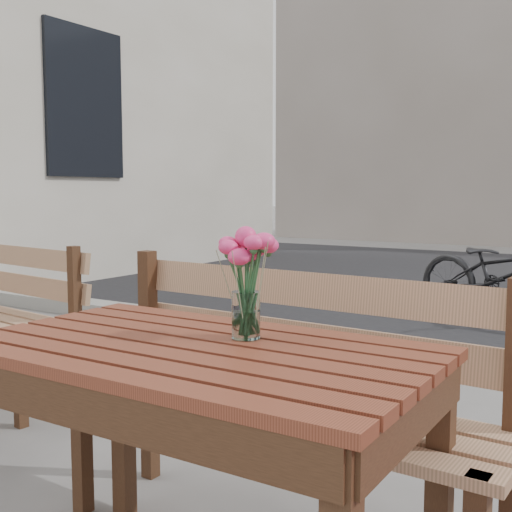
{
  "coord_description": "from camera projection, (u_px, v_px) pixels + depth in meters",
  "views": [
    {
      "loc": [
        1.0,
        -1.1,
        1.13
      ],
      "look_at": [
        0.09,
        0.35,
        0.95
      ],
      "focal_mm": 45.0,
      "sensor_mm": 36.0,
      "label": 1
    }
  ],
  "objects": [
    {
      "name": "main_table",
      "position": [
        195.0,
        391.0,
        1.65
      ],
      "size": [
        1.2,
        0.7,
        0.74
      ],
      "rotation": [
        0.0,
        0.0,
        -0.0
      ],
      "color": "#5B2818",
      "rests_on": "ground"
    },
    {
      "name": "main_bench",
      "position": [
        286.0,
        371.0,
        2.04
      ],
      "size": [
        1.5,
        0.5,
        0.92
      ],
      "rotation": [
        0.0,
        0.0,
        -0.04
      ],
      "color": "#9A714F",
      "rests_on": "ground"
    },
    {
      "name": "main_vase",
      "position": [
        246.0,
        269.0,
        1.68
      ],
      "size": [
        0.16,
        0.16,
        0.3
      ],
      "color": "white",
      "rests_on": "main_table"
    },
    {
      "name": "bicycle",
      "position": [
        504.0,
        273.0,
        5.48
      ],
      "size": [
        1.73,
        1.05,
        0.86
      ],
      "primitive_type": "imported",
      "rotation": [
        0.0,
        0.0,
        1.25
      ],
      "color": "black",
      "rests_on": "ground"
    }
  ]
}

